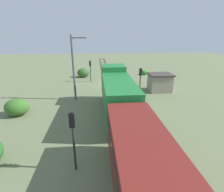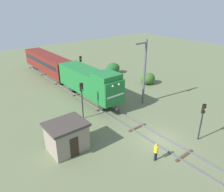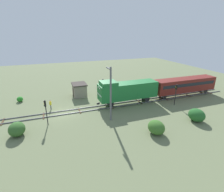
{
  "view_description": "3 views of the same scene",
  "coord_description": "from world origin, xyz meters",
  "px_view_note": "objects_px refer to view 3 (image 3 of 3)",
  "views": [
    {
      "loc": [
        2.05,
        29.43,
        8.32
      ],
      "look_at": [
        0.29,
        9.47,
        1.23
      ],
      "focal_mm": 28.0,
      "sensor_mm": 36.0,
      "label": 1
    },
    {
      "loc": [
        -14.6,
        -10.94,
        12.64
      ],
      "look_at": [
        0.81,
        8.24,
        1.68
      ],
      "focal_mm": 35.0,
      "sensor_mm": 36.0,
      "label": 2
    },
    {
      "loc": [
        27.83,
        -1.26,
        12.92
      ],
      "look_at": [
        0.71,
        8.7,
        2.26
      ],
      "focal_mm": 28.0,
      "sensor_mm": 36.0,
      "label": 3
    }
  ],
  "objects_px": {
    "traffic_signal_mid": "(103,86)",
    "catenary_mast": "(111,93)",
    "passenger_car_leading": "(185,84)",
    "relay_hut": "(79,90)",
    "worker_near_track": "(50,104)",
    "locomotive": "(127,90)",
    "traffic_signal_far": "(176,91)",
    "traffic_signal_near": "(46,108)"
  },
  "relations": [
    {
      "from": "locomotive",
      "to": "traffic_signal_far",
      "type": "height_order",
      "value": "locomotive"
    },
    {
      "from": "locomotive",
      "to": "traffic_signal_mid",
      "type": "relative_size",
      "value": 2.67
    },
    {
      "from": "relay_hut",
      "to": "passenger_car_leading",
      "type": "bearing_deg",
      "value": 70.28
    },
    {
      "from": "traffic_signal_mid",
      "to": "relay_hut",
      "type": "height_order",
      "value": "traffic_signal_mid"
    },
    {
      "from": "catenary_mast",
      "to": "relay_hut",
      "type": "xyz_separation_m",
      "value": [
        -12.44,
        -2.56,
        -3.02
      ]
    },
    {
      "from": "relay_hut",
      "to": "worker_near_track",
      "type": "bearing_deg",
      "value": -49.82
    },
    {
      "from": "traffic_signal_far",
      "to": "relay_hut",
      "type": "height_order",
      "value": "traffic_signal_far"
    },
    {
      "from": "traffic_signal_far",
      "to": "traffic_signal_mid",
      "type": "bearing_deg",
      "value": -120.8
    },
    {
      "from": "traffic_signal_mid",
      "to": "catenary_mast",
      "type": "distance_m",
      "value": 8.57
    },
    {
      "from": "locomotive",
      "to": "traffic_signal_near",
      "type": "relative_size",
      "value": 3.03
    },
    {
      "from": "passenger_car_leading",
      "to": "traffic_signal_far",
      "type": "bearing_deg",
      "value": -55.48
    },
    {
      "from": "locomotive",
      "to": "passenger_car_leading",
      "type": "height_order",
      "value": "locomotive"
    },
    {
      "from": "passenger_car_leading",
      "to": "relay_hut",
      "type": "bearing_deg",
      "value": -109.72
    },
    {
      "from": "traffic_signal_far",
      "to": "relay_hut",
      "type": "xyz_separation_m",
      "value": [
        -11.1,
        -15.69,
        -1.4
      ]
    },
    {
      "from": "traffic_signal_far",
      "to": "catenary_mast",
      "type": "relative_size",
      "value": 0.48
    },
    {
      "from": "locomotive",
      "to": "passenger_car_leading",
      "type": "distance_m",
      "value": 13.34
    },
    {
      "from": "worker_near_track",
      "to": "relay_hut",
      "type": "relative_size",
      "value": 0.49
    },
    {
      "from": "traffic_signal_near",
      "to": "catenary_mast",
      "type": "relative_size",
      "value": 0.46
    },
    {
      "from": "locomotive",
      "to": "passenger_car_leading",
      "type": "relative_size",
      "value": 0.83
    },
    {
      "from": "traffic_signal_mid",
      "to": "worker_near_track",
      "type": "xyz_separation_m",
      "value": [
        1.0,
        -9.98,
        -2.02
      ]
    },
    {
      "from": "locomotive",
      "to": "catenary_mast",
      "type": "bearing_deg",
      "value": -45.47
    },
    {
      "from": "traffic_signal_mid",
      "to": "worker_near_track",
      "type": "height_order",
      "value": "traffic_signal_mid"
    },
    {
      "from": "passenger_car_leading",
      "to": "relay_hut",
      "type": "xyz_separation_m",
      "value": [
        -7.5,
        -20.92,
        -1.13
      ]
    },
    {
      "from": "traffic_signal_far",
      "to": "locomotive",
      "type": "bearing_deg",
      "value": -113.96
    },
    {
      "from": "traffic_signal_near",
      "to": "traffic_signal_far",
      "type": "xyz_separation_m",
      "value": [
        0.4,
        22.36,
        0.11
      ]
    },
    {
      "from": "traffic_signal_mid",
      "to": "passenger_car_leading",
      "type": "bearing_deg",
      "value": 78.68
    },
    {
      "from": "locomotive",
      "to": "relay_hut",
      "type": "bearing_deg",
      "value": -134.67
    },
    {
      "from": "catenary_mast",
      "to": "traffic_signal_near",
      "type": "bearing_deg",
      "value": -100.67
    },
    {
      "from": "traffic_signal_mid",
      "to": "catenary_mast",
      "type": "xyz_separation_m",
      "value": [
        8.34,
        -1.38,
        1.4
      ]
    },
    {
      "from": "traffic_signal_near",
      "to": "traffic_signal_mid",
      "type": "bearing_deg",
      "value": 121.86
    },
    {
      "from": "traffic_signal_near",
      "to": "relay_hut",
      "type": "xyz_separation_m",
      "value": [
        -10.7,
        6.68,
        -1.29
      ]
    },
    {
      "from": "locomotive",
      "to": "traffic_signal_far",
      "type": "distance_m",
      "value": 8.87
    },
    {
      "from": "relay_hut",
      "to": "traffic_signal_far",
      "type": "bearing_deg",
      "value": 54.72
    },
    {
      "from": "worker_near_track",
      "to": "catenary_mast",
      "type": "distance_m",
      "value": 11.81
    },
    {
      "from": "traffic_signal_mid",
      "to": "worker_near_track",
      "type": "relative_size",
      "value": 2.56
    },
    {
      "from": "passenger_car_leading",
      "to": "traffic_signal_near",
      "type": "bearing_deg",
      "value": -83.39
    },
    {
      "from": "worker_near_track",
      "to": "relay_hut",
      "type": "distance_m",
      "value": 7.91
    },
    {
      "from": "passenger_car_leading",
      "to": "catenary_mast",
      "type": "bearing_deg",
      "value": -74.94
    },
    {
      "from": "passenger_car_leading",
      "to": "worker_near_track",
      "type": "bearing_deg",
      "value": -95.09
    },
    {
      "from": "traffic_signal_near",
      "to": "relay_hut",
      "type": "distance_m",
      "value": 12.68
    },
    {
      "from": "traffic_signal_far",
      "to": "traffic_signal_near",
      "type": "bearing_deg",
      "value": -91.02
    },
    {
      "from": "traffic_signal_near",
      "to": "catenary_mast",
      "type": "distance_m",
      "value": 9.56
    }
  ]
}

